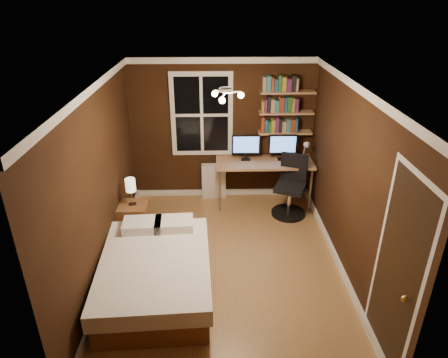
{
  "coord_description": "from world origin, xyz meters",
  "views": [
    {
      "loc": [
        -0.13,
        -4.55,
        3.51
      ],
      "look_at": [
        -0.01,
        0.45,
        1.1
      ],
      "focal_mm": 32.0,
      "sensor_mm": 36.0,
      "label": 1
    }
  ],
  "objects_px": {
    "bed": "(156,273)",
    "nightstand": "(134,220)",
    "monitor_left": "(246,148)",
    "monitor_right": "(283,147)",
    "desk_lamp": "(305,151)",
    "office_chair": "(290,192)",
    "bedside_lamp": "(131,192)",
    "desk": "(264,165)",
    "radiator": "(214,181)"
  },
  "relations": [
    {
      "from": "monitor_right",
      "to": "bed",
      "type": "bearing_deg",
      "value": -128.93
    },
    {
      "from": "nightstand",
      "to": "monitor_left",
      "type": "relative_size",
      "value": 1.1
    },
    {
      "from": "monitor_left",
      "to": "desk_lamp",
      "type": "bearing_deg",
      "value": -10.31
    },
    {
      "from": "monitor_right",
      "to": "desk_lamp",
      "type": "relative_size",
      "value": 1.12
    },
    {
      "from": "bedside_lamp",
      "to": "desk_lamp",
      "type": "bearing_deg",
      "value": 18.42
    },
    {
      "from": "bed",
      "to": "monitor_right",
      "type": "xyz_separation_m",
      "value": [
        1.93,
        2.38,
        0.75
      ]
    },
    {
      "from": "bedside_lamp",
      "to": "office_chair",
      "type": "height_order",
      "value": "office_chair"
    },
    {
      "from": "bed",
      "to": "desk_lamp",
      "type": "height_order",
      "value": "desk_lamp"
    },
    {
      "from": "monitor_left",
      "to": "monitor_right",
      "type": "height_order",
      "value": "same"
    },
    {
      "from": "office_chair",
      "to": "radiator",
      "type": "bearing_deg",
      "value": 176.48
    },
    {
      "from": "monitor_left",
      "to": "office_chair",
      "type": "relative_size",
      "value": 0.47
    },
    {
      "from": "nightstand",
      "to": "radiator",
      "type": "height_order",
      "value": "radiator"
    },
    {
      "from": "desk",
      "to": "office_chair",
      "type": "distance_m",
      "value": 0.66
    },
    {
      "from": "nightstand",
      "to": "desk_lamp",
      "type": "xyz_separation_m",
      "value": [
        2.78,
        0.92,
        0.74
      ]
    },
    {
      "from": "monitor_right",
      "to": "office_chair",
      "type": "bearing_deg",
      "value": -79.23
    },
    {
      "from": "desk",
      "to": "office_chair",
      "type": "height_order",
      "value": "office_chair"
    },
    {
      "from": "bedside_lamp",
      "to": "desk",
      "type": "relative_size",
      "value": 0.26
    },
    {
      "from": "bedside_lamp",
      "to": "office_chair",
      "type": "xyz_separation_m",
      "value": [
        2.52,
        0.62,
        -0.36
      ]
    },
    {
      "from": "bed",
      "to": "nightstand",
      "type": "distance_m",
      "value": 1.37
    },
    {
      "from": "nightstand",
      "to": "desk_lamp",
      "type": "bearing_deg",
      "value": 19.41
    },
    {
      "from": "radiator",
      "to": "desk_lamp",
      "type": "xyz_separation_m",
      "value": [
        1.55,
        -0.31,
        0.69
      ]
    },
    {
      "from": "radiator",
      "to": "office_chair",
      "type": "xyz_separation_m",
      "value": [
        1.29,
        -0.62,
        0.08
      ]
    },
    {
      "from": "nightstand",
      "to": "monitor_right",
      "type": "xyz_separation_m",
      "value": [
        2.42,
        1.1,
        0.75
      ]
    },
    {
      "from": "nightstand",
      "to": "bedside_lamp",
      "type": "relative_size",
      "value": 1.24
    },
    {
      "from": "monitor_left",
      "to": "desk_lamp",
      "type": "xyz_separation_m",
      "value": [
        0.99,
        -0.18,
        -0.01
      ]
    },
    {
      "from": "nightstand",
      "to": "desk",
      "type": "xyz_separation_m",
      "value": [
        2.11,
        1.02,
        0.46
      ]
    },
    {
      "from": "bed",
      "to": "radiator",
      "type": "relative_size",
      "value": 2.97
    },
    {
      "from": "desk_lamp",
      "to": "office_chair",
      "type": "relative_size",
      "value": 0.42
    },
    {
      "from": "bedside_lamp",
      "to": "monitor_right",
      "type": "bearing_deg",
      "value": 24.49
    },
    {
      "from": "monitor_left",
      "to": "office_chair",
      "type": "height_order",
      "value": "monitor_left"
    },
    {
      "from": "bed",
      "to": "office_chair",
      "type": "xyz_separation_m",
      "value": [
        2.02,
        1.9,
        0.13
      ]
    },
    {
      "from": "bed",
      "to": "desk",
      "type": "relative_size",
      "value": 1.15
    },
    {
      "from": "nightstand",
      "to": "office_chair",
      "type": "xyz_separation_m",
      "value": [
        2.52,
        0.62,
        0.13
      ]
    },
    {
      "from": "monitor_left",
      "to": "monitor_right",
      "type": "relative_size",
      "value": 1.0
    },
    {
      "from": "office_chair",
      "to": "bedside_lamp",
      "type": "bearing_deg",
      "value": -144.01
    },
    {
      "from": "bedside_lamp",
      "to": "monitor_right",
      "type": "relative_size",
      "value": 0.89
    },
    {
      "from": "bed",
      "to": "desk_lamp",
      "type": "bearing_deg",
      "value": 41.0
    },
    {
      "from": "bedside_lamp",
      "to": "radiator",
      "type": "height_order",
      "value": "bedside_lamp"
    },
    {
      "from": "radiator",
      "to": "office_chair",
      "type": "relative_size",
      "value": 0.62
    },
    {
      "from": "bed",
      "to": "monitor_left",
      "type": "bearing_deg",
      "value": 58.5
    },
    {
      "from": "office_chair",
      "to": "nightstand",
      "type": "bearing_deg",
      "value": -144.01
    },
    {
      "from": "desk",
      "to": "office_chair",
      "type": "bearing_deg",
      "value": -44.74
    },
    {
      "from": "nightstand",
      "to": "monitor_right",
      "type": "height_order",
      "value": "monitor_right"
    },
    {
      "from": "monitor_left",
      "to": "monitor_right",
      "type": "distance_m",
      "value": 0.64
    },
    {
      "from": "desk",
      "to": "desk_lamp",
      "type": "height_order",
      "value": "desk_lamp"
    },
    {
      "from": "office_chair",
      "to": "desk_lamp",
      "type": "bearing_deg",
      "value": 71.9
    },
    {
      "from": "desk",
      "to": "monitor_left",
      "type": "relative_size",
      "value": 3.41
    },
    {
      "from": "desk_lamp",
      "to": "office_chair",
      "type": "height_order",
      "value": "desk_lamp"
    },
    {
      "from": "bed",
      "to": "monitor_right",
      "type": "distance_m",
      "value": 3.16
    },
    {
      "from": "bedside_lamp",
      "to": "desk_lamp",
      "type": "xyz_separation_m",
      "value": [
        2.78,
        0.92,
        0.26
      ]
    }
  ]
}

